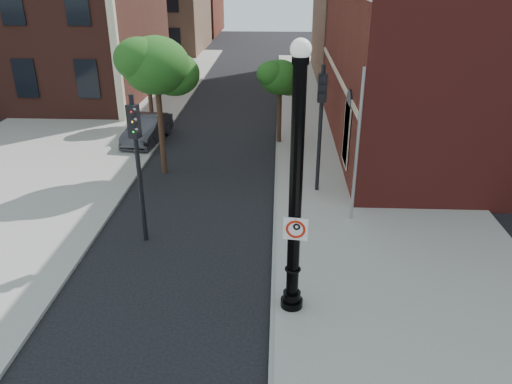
# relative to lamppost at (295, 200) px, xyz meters

# --- Properties ---
(ground) EXTENTS (120.00, 120.00, 0.00)m
(ground) POSITION_rel_lamppost_xyz_m (-2.56, 0.03, -3.26)
(ground) COLOR black
(ground) RESTS_ON ground
(sidewalk_right) EXTENTS (8.00, 60.00, 0.12)m
(sidewalk_right) POSITION_rel_lamppost_xyz_m (3.44, 10.03, -3.20)
(sidewalk_right) COLOR gray
(sidewalk_right) RESTS_ON ground
(sidewalk_left) EXTENTS (10.00, 50.00, 0.12)m
(sidewalk_left) POSITION_rel_lamppost_xyz_m (-11.56, 18.03, -3.20)
(sidewalk_left) COLOR gray
(sidewalk_left) RESTS_ON ground
(curb_edge) EXTENTS (0.10, 60.00, 0.14)m
(curb_edge) POSITION_rel_lamppost_xyz_m (-0.51, 10.03, -3.19)
(curb_edge) COLOR gray
(curb_edge) RESTS_ON ground
(lamppost) EXTENTS (0.60, 0.60, 7.06)m
(lamppost) POSITION_rel_lamppost_xyz_m (0.00, 0.00, 0.00)
(lamppost) COLOR black
(lamppost) RESTS_ON ground
(no_parking_sign) EXTENTS (0.61, 0.13, 0.61)m
(no_parking_sign) POSITION_rel_lamppost_xyz_m (0.03, -0.18, -0.69)
(no_parking_sign) COLOR white
(no_parking_sign) RESTS_ON ground
(parked_car) EXTENTS (1.90, 4.32, 1.38)m
(parked_car) POSITION_rel_lamppost_xyz_m (-7.22, 13.51, -2.57)
(parked_car) COLOR #2D2C31
(parked_car) RESTS_ON ground
(traffic_signal_left) EXTENTS (0.39, 0.44, 4.96)m
(traffic_signal_left) POSITION_rel_lamppost_xyz_m (-4.83, 3.47, 0.08)
(traffic_signal_left) COLOR black
(traffic_signal_left) RESTS_ON ground
(traffic_signal_right) EXTENTS (0.33, 0.42, 5.13)m
(traffic_signal_right) POSITION_rel_lamppost_xyz_m (1.16, 7.60, 0.19)
(traffic_signal_right) COLOR black
(traffic_signal_right) RESTS_ON ground
(utility_pole) EXTENTS (0.11, 0.11, 5.51)m
(utility_pole) POSITION_rel_lamppost_xyz_m (2.24, 5.18, -0.51)
(utility_pole) COLOR #999999
(utility_pole) RESTS_ON ground
(street_tree_a) EXTENTS (3.26, 2.95, 5.88)m
(street_tree_a) POSITION_rel_lamppost_xyz_m (-5.44, 9.45, 1.38)
(street_tree_a) COLOR #332114
(street_tree_a) RESTS_ON ground
(street_tree_b) EXTENTS (2.31, 2.09, 4.16)m
(street_tree_b) POSITION_rel_lamppost_xyz_m (-7.72, 16.66, 0.01)
(street_tree_b) COLOR #332114
(street_tree_b) RESTS_ON ground
(street_tree_c) EXTENTS (2.36, 2.14, 4.26)m
(street_tree_c) POSITION_rel_lamppost_xyz_m (-0.40, 13.62, 0.09)
(street_tree_c) COLOR #332114
(street_tree_c) RESTS_ON ground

